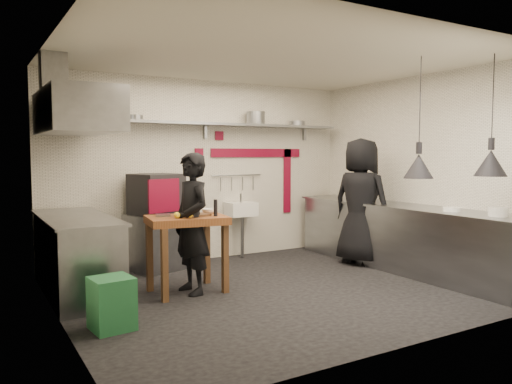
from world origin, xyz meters
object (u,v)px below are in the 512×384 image
prep_table (187,254)px  chef_left (192,223)px  combi_oven (156,194)px  oven_stand (157,242)px  green_bin (112,303)px  chef_right (361,202)px

prep_table → chef_left: 0.39m
combi_oven → chef_left: (-0.05, -1.38, -0.25)m
oven_stand → prep_table: 1.33m
oven_stand → green_bin: oven_stand is taller
oven_stand → green_bin: bearing=-136.8°
prep_table → chef_left: (0.03, -0.07, 0.38)m
oven_stand → green_bin: size_ratio=1.60×
chef_right → chef_left: bearing=76.0°
combi_oven → green_bin: bearing=-136.9°
combi_oven → green_bin: combi_oven is taller
combi_oven → chef_right: size_ratio=0.33×
green_bin → chef_right: bearing=13.4°
oven_stand → combi_oven: (-0.01, -0.02, 0.69)m
chef_left → chef_right: chef_right is taller
chef_right → oven_stand: bearing=48.6°
oven_stand → prep_table: (-0.09, -1.33, 0.06)m
combi_oven → green_bin: 2.60m
oven_stand → green_bin: 2.48m
oven_stand → combi_oven: combi_oven is taller
green_bin → chef_left: size_ratio=0.30×
oven_stand → prep_table: bearing=-111.5°
oven_stand → chef_right: chef_right is taller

